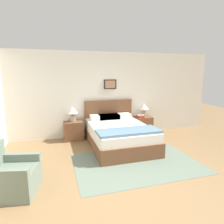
{
  "coord_description": "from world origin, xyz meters",
  "views": [
    {
      "loc": [
        -1.38,
        -2.85,
        1.96
      ],
      "look_at": [
        0.0,
        1.75,
        1.02
      ],
      "focal_mm": 32.0,
      "sensor_mm": 36.0,
      "label": 1
    }
  ],
  "objects_px": {
    "armchair": "(11,177)",
    "table_lamp_by_door": "(144,108)",
    "table_lamp_near_window": "(73,111)",
    "nightstand_near_window": "(74,131)",
    "nightstand_by_door": "(143,125)",
    "bed": "(119,134)"
  },
  "relations": [
    {
      "from": "nightstand_near_window",
      "to": "table_lamp_by_door",
      "type": "xyz_separation_m",
      "value": [
        2.27,
        0.02,
        0.58
      ]
    },
    {
      "from": "nightstand_near_window",
      "to": "nightstand_by_door",
      "type": "relative_size",
      "value": 1.0
    },
    {
      "from": "nightstand_near_window",
      "to": "table_lamp_near_window",
      "type": "distance_m",
      "value": 0.58
    },
    {
      "from": "nightstand_near_window",
      "to": "table_lamp_near_window",
      "type": "relative_size",
      "value": 1.26
    },
    {
      "from": "bed",
      "to": "table_lamp_by_door",
      "type": "bearing_deg",
      "value": 37.01
    },
    {
      "from": "table_lamp_near_window",
      "to": "table_lamp_by_door",
      "type": "height_order",
      "value": "same"
    },
    {
      "from": "table_lamp_near_window",
      "to": "table_lamp_by_door",
      "type": "xyz_separation_m",
      "value": [
        2.27,
        0.0,
        0.0
      ]
    },
    {
      "from": "armchair",
      "to": "table_lamp_near_window",
      "type": "distance_m",
      "value": 2.81
    },
    {
      "from": "nightstand_near_window",
      "to": "bed",
      "type": "bearing_deg",
      "value": -36.97
    },
    {
      "from": "armchair",
      "to": "nightstand_near_window",
      "type": "bearing_deg",
      "value": 164.95
    },
    {
      "from": "armchair",
      "to": "nightstand_by_door",
      "type": "xyz_separation_m",
      "value": [
        3.53,
        2.42,
        -0.01
      ]
    },
    {
      "from": "bed",
      "to": "armchair",
      "type": "height_order",
      "value": "bed"
    },
    {
      "from": "nightstand_near_window",
      "to": "nightstand_by_door",
      "type": "height_order",
      "value": "same"
    },
    {
      "from": "bed",
      "to": "armchair",
      "type": "relative_size",
      "value": 2.47
    },
    {
      "from": "nightstand_near_window",
      "to": "nightstand_by_door",
      "type": "distance_m",
      "value": 2.25
    },
    {
      "from": "bed",
      "to": "nightstand_near_window",
      "type": "height_order",
      "value": "bed"
    },
    {
      "from": "table_lamp_by_door",
      "to": "bed",
      "type": "bearing_deg",
      "value": -142.99
    },
    {
      "from": "nightstand_near_window",
      "to": "table_lamp_by_door",
      "type": "relative_size",
      "value": 1.26
    },
    {
      "from": "table_lamp_by_door",
      "to": "nightstand_near_window",
      "type": "bearing_deg",
      "value": -179.58
    },
    {
      "from": "armchair",
      "to": "table_lamp_by_door",
      "type": "relative_size",
      "value": 1.98
    },
    {
      "from": "nightstand_near_window",
      "to": "nightstand_by_door",
      "type": "bearing_deg",
      "value": 0.0
    },
    {
      "from": "armchair",
      "to": "table_lamp_by_door",
      "type": "height_order",
      "value": "table_lamp_by_door"
    }
  ]
}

